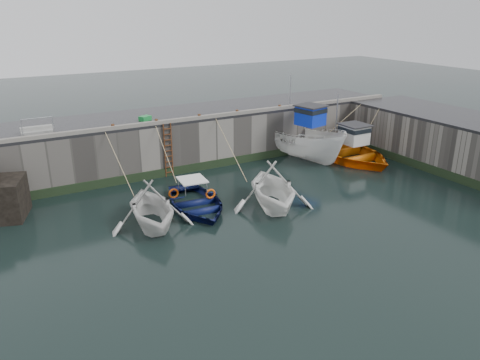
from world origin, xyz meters
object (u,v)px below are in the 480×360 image
boat_near_white (152,225)px  bollard_d (237,112)px  boat_far_orange (347,151)px  bollard_a (113,127)px  bollard_e (280,107)px  boat_near_blue (196,208)px  bollard_c (199,116)px  boat_near_blacktrim (272,206)px  boat_far_white (302,141)px  bollard_b (156,122)px  fish_crate (145,118)px  ladder (168,150)px

boat_near_white → bollard_d: bollard_d is taller
boat_far_orange → bollard_a: size_ratio=26.19×
bollard_e → bollard_d: bearing=180.0°
boat_near_blue → bollard_e: bearing=38.1°
boat_near_white → bollard_c: size_ratio=16.59×
bollard_e → boat_near_blacktrim: bearing=-126.0°
boat_near_blacktrim → bollard_a: 9.78m
boat_far_white → boat_near_blacktrim: bearing=-148.9°
boat_near_blue → bollard_e: size_ratio=18.28×
bollard_b → bollard_e: same height
bollard_d → fish_crate: bearing=168.3°
bollard_e → boat_near_blue: bearing=-147.7°
ladder → bollard_c: (2.20, 0.34, 1.71)m
bollard_e → boat_near_white: bearing=-150.9°
boat_near_white → boat_near_blue: 2.72m
bollard_a → fish_crate: bearing=27.5°
boat_near_blue → boat_far_orange: size_ratio=0.70×
boat_far_orange → bollard_d: (-6.70, 2.87, 2.81)m
ladder → boat_far_white: size_ratio=0.43×
boat_near_blacktrim → fish_crate: (-3.61, 8.28, 3.30)m
boat_near_blacktrim → bollard_c: (-0.63, 7.12, 3.30)m
bollard_a → bollard_e: size_ratio=1.00×
boat_near_white → bollard_e: size_ratio=16.59×
bollard_b → bollard_d: (5.30, 0.00, 0.00)m
boat_far_orange → bollard_e: boat_far_orange is taller
boat_far_orange → fish_crate: bearing=161.9°
bollard_a → bollard_d: bearing=0.0°
boat_far_white → bollard_a: 12.28m
ladder → boat_near_blacktrim: (2.83, -6.79, -1.59)m
boat_far_white → fish_crate: boat_far_white is taller
ladder → bollard_e: bearing=2.4°
bollard_e → bollard_c: bearing=180.0°
boat_far_orange → bollard_a: boat_far_orange is taller
bollard_a → bollard_d: size_ratio=1.00×
bollard_c → boat_near_white: bearing=-130.8°
boat_near_blacktrim → boat_far_white: bearing=61.6°
boat_near_white → boat_near_blue: (2.60, 0.81, 0.00)m
bollard_c → bollard_d: (2.60, 0.00, 0.00)m
boat_far_orange → bollard_c: bearing=162.9°
bollard_a → bollard_d: same height
ladder → bollard_c: 2.81m
boat_near_blacktrim → boat_far_white: size_ratio=0.68×
boat_far_orange → bollard_e: 5.33m
ladder → bollard_c: bearing=8.7°
bollard_c → bollard_e: bearing=0.0°
ladder → boat_far_orange: size_ratio=0.44×
boat_near_blue → bollard_a: size_ratio=18.28×
boat_far_white → boat_far_orange: size_ratio=1.01×
bollard_c → boat_near_blacktrim: bearing=-84.9°
fish_crate → bollard_c: size_ratio=2.34×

